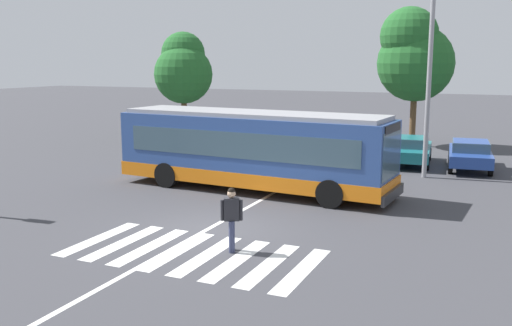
# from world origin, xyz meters

# --- Properties ---
(ground_plane) EXTENTS (160.00, 160.00, 0.00)m
(ground_plane) POSITION_xyz_m (0.00, 0.00, 0.00)
(ground_plane) COLOR #3D3D42
(city_transit_bus) EXTENTS (11.19, 3.34, 3.06)m
(city_transit_bus) POSITION_xyz_m (-1.08, 5.27, 1.59)
(city_transit_bus) COLOR black
(city_transit_bus) RESTS_ON ground_plane
(pedestrian_crossing_street) EXTENTS (0.53, 0.41, 1.72)m
(pedestrian_crossing_street) POSITION_xyz_m (1.42, -1.57, 0.97)
(pedestrian_crossing_street) COLOR #333856
(pedestrian_crossing_street) RESTS_ON ground_plane
(parked_car_silver) EXTENTS (1.91, 4.52, 1.35)m
(parked_car_silver) POSITION_xyz_m (-7.16, 14.02, 0.77)
(parked_car_silver) COLOR black
(parked_car_silver) RESTS_ON ground_plane
(parked_car_black) EXTENTS (2.25, 4.66, 1.35)m
(parked_car_black) POSITION_xyz_m (-4.31, 13.51, 0.77)
(parked_car_black) COLOR black
(parked_car_black) RESTS_ON ground_plane
(parked_car_red) EXTENTS (1.90, 4.51, 1.35)m
(parked_car_red) POSITION_xyz_m (-1.82, 13.87, 0.77)
(parked_car_red) COLOR black
(parked_car_red) RESTS_ON ground_plane
(parked_car_white) EXTENTS (1.94, 4.53, 1.35)m
(parked_car_white) POSITION_xyz_m (1.01, 13.45, 0.77)
(parked_car_white) COLOR black
(parked_car_white) RESTS_ON ground_plane
(parked_car_teal) EXTENTS (2.24, 4.65, 1.35)m
(parked_car_teal) POSITION_xyz_m (3.62, 13.56, 0.77)
(parked_car_teal) COLOR black
(parked_car_teal) RESTS_ON ground_plane
(parked_car_blue) EXTENTS (2.23, 4.65, 1.35)m
(parked_car_blue) POSITION_xyz_m (6.35, 13.34, 0.77)
(parked_car_blue) COLOR black
(parked_car_blue) RESTS_ON ground_plane
(twin_arm_street_lamp) EXTENTS (5.18, 0.32, 9.33)m
(twin_arm_street_lamp) POSITION_xyz_m (4.69, 10.55, 5.76)
(twin_arm_street_lamp) COLOR #939399
(twin_arm_street_lamp) RESTS_ON ground_plane
(background_tree_left) EXTENTS (3.67, 3.67, 6.83)m
(background_tree_left) POSITION_xyz_m (-11.06, 16.69, 4.54)
(background_tree_left) COLOR brown
(background_tree_left) RESTS_ON ground_plane
(background_tree_right) EXTENTS (4.43, 4.43, 8.07)m
(background_tree_right) POSITION_xyz_m (2.59, 19.80, 5.31)
(background_tree_right) COLOR brown
(background_tree_right) RESTS_ON ground_plane
(crosswalk_painted_stripes) EXTENTS (6.54, 3.28, 0.01)m
(crosswalk_painted_stripes) POSITION_xyz_m (0.54, -2.13, 0.00)
(crosswalk_painted_stripes) COLOR silver
(crosswalk_painted_stripes) RESTS_ON ground_plane
(lane_center_line) EXTENTS (0.16, 24.00, 0.01)m
(lane_center_line) POSITION_xyz_m (-0.13, 2.00, 0.00)
(lane_center_line) COLOR silver
(lane_center_line) RESTS_ON ground_plane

